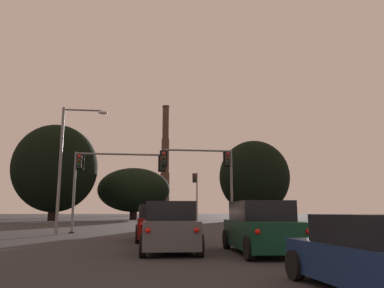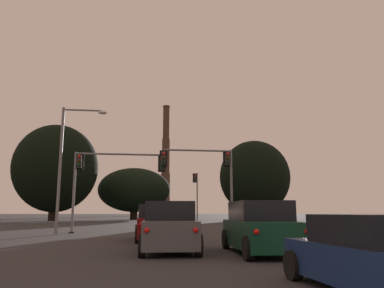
{
  "view_description": "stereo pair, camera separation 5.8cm",
  "coord_description": "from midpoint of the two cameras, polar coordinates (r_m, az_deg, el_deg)",
  "views": [
    {
      "loc": [
        -1.08,
        -2.52,
        1.47
      ],
      "look_at": [
        3.18,
        29.67,
        7.38
      ],
      "focal_mm": 35.0,
      "sensor_mm": 36.0,
      "label": 1
    },
    {
      "loc": [
        -1.03,
        -2.53,
        1.47
      ],
      "look_at": [
        3.18,
        29.67,
        7.38
      ],
      "focal_mm": 35.0,
      "sensor_mm": 36.0,
      "label": 2
    }
  ],
  "objects": [
    {
      "name": "traffic_light_far_right",
      "position": [
        50.52,
        0.58,
        -7.05
      ],
      "size": [
        0.78,
        0.5,
        6.68
      ],
      "color": "slate",
      "rests_on": "ground_plane"
    },
    {
      "name": "suv_right_lane_second",
      "position": [
        14.1,
        10.38,
        -12.49
      ],
      "size": [
        2.3,
        4.98,
        1.86
      ],
      "rotation": [
        0.0,
        0.0,
        -0.04
      ],
      "color": "#0F3823",
      "rests_on": "ground_plane"
    },
    {
      "name": "treeline_far_left",
      "position": [
        70.86,
        10.72,
        -5.76
      ],
      "size": [
        8.86,
        7.97,
        11.29
      ],
      "color": "black",
      "rests_on": "ground_plane"
    },
    {
      "name": "treeline_far_right",
      "position": [
        70.93,
        9.46,
        -4.99
      ],
      "size": [
        13.1,
        11.79,
        14.71
      ],
      "color": "black",
      "rests_on": "ground_plane"
    },
    {
      "name": "traffic_light_overhead_left",
      "position": [
        28.26,
        -12.91,
        -3.92
      ],
      "size": [
        6.8,
        0.5,
        5.81
      ],
      "color": "slate",
      "rests_on": "ground_plane"
    },
    {
      "name": "treeline_center_left",
      "position": [
        67.36,
        -20.14,
        -3.46
      ],
      "size": [
        13.99,
        12.59,
        16.18
      ],
      "color": "black",
      "rests_on": "ground_plane"
    },
    {
      "name": "treeline_left_mid",
      "position": [
        73.63,
        -8.85,
        -6.94
      ],
      "size": [
        13.85,
        12.46,
        9.89
      ],
      "color": "black",
      "rests_on": "ground_plane"
    },
    {
      "name": "suv_center_lane_front",
      "position": [
        20.43,
        -5.65,
        -11.88
      ],
      "size": [
        2.17,
        4.93,
        1.86
      ],
      "rotation": [
        0.0,
        0.0,
        0.02
      ],
      "color": "maroon",
      "rests_on": "ground_plane"
    },
    {
      "name": "traffic_light_overhead_right",
      "position": [
        28.3,
        2.39,
        -3.71
      ],
      "size": [
        5.64,
        0.5,
        6.17
      ],
      "color": "slate",
      "rests_on": "ground_plane"
    },
    {
      "name": "street_lamp",
      "position": [
        27.18,
        -18.44,
        -1.62
      ],
      "size": [
        3.12,
        0.36,
        8.72
      ],
      "color": "slate",
      "rests_on": "ground_plane"
    },
    {
      "name": "smokestack",
      "position": [
        181.02,
        -4.14,
        -4.12
      ],
      "size": [
        6.96,
        6.96,
        53.42
      ],
      "color": "#3C2B22",
      "rests_on": "ground_plane"
    },
    {
      "name": "suv_center_lane_second",
      "position": [
        14.73,
        -3.53,
        -12.53
      ],
      "size": [
        2.27,
        4.97,
        1.86
      ],
      "rotation": [
        0.0,
        0.0,
        -0.04
      ],
      "color": "#4C4F54",
      "rests_on": "ground_plane"
    }
  ]
}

